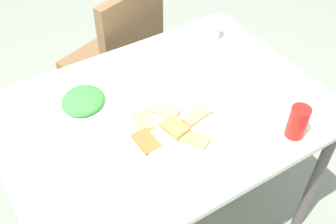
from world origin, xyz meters
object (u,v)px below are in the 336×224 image
Objects in this scene: fork at (99,159)px; spoon at (94,152)px; salad_plate_greens at (83,102)px; dining_chair at (120,56)px; pide_platter at (173,131)px; drinking_glass at (211,29)px; dining_table at (165,125)px; paper_napkin at (97,156)px; soda_can at (298,122)px.

fork is 0.04m from spoon.
dining_chair is at bearing 53.01° from salad_plate_greens.
drinking_glass is (0.46, 0.40, 0.04)m from pide_platter.
dining_table is at bearing 71.88° from pide_platter.
drinking_glass is 0.48× the size of fork.
fork is (-0.45, -0.78, 0.25)m from dining_chair.
dining_chair reaches higher than dining_table.
dining_chair reaches higher than salad_plate_greens.
salad_plate_greens is at bearing 125.22° from pide_platter.
drinking_glass is at bearing 14.20° from spoon.
spoon is at bearing 167.10° from pide_platter.
salad_plate_greens is at bearing 75.91° from paper_napkin.
fork is (-0.31, -0.09, 0.09)m from dining_table.
spoon is (0.00, 0.04, 0.00)m from fork.
spoon is (-0.06, -0.23, -0.01)m from salad_plate_greens.
soda_can reaches higher than fork.
soda_can reaches higher than paper_napkin.
spoon is at bearing -121.12° from dining_chair.
soda_can reaches higher than drinking_glass.
paper_napkin is (-0.72, -0.36, -0.05)m from drinking_glass.
spoon is (-0.31, -0.06, 0.09)m from dining_table.
soda_can is at bearing -99.64° from drinking_glass.
drinking_glass is at bearing 34.05° from dining_table.
dining_table is 0.52m from drinking_glass.
dining_table is 9.71× the size of soda_can.
salad_plate_greens is (-0.24, 0.17, 0.10)m from dining_table.
fork reaches higher than dining_table.
drinking_glass is at bearing 9.40° from salad_plate_greens.
dining_chair is 0.69m from salad_plate_greens.
soda_can is 1.31× the size of drinking_glass.
dining_table is at bearing 132.24° from soda_can.
salad_plate_greens is at bearing 63.96° from spoon.
dining_chair is at bearing 59.49° from paper_napkin.
drinking_glass is (0.11, 0.63, -0.01)m from soda_can.
salad_plate_greens reaches higher than paper_napkin.
paper_napkin is (-0.31, -0.07, 0.09)m from dining_table.
soda_can is at bearing -35.83° from spoon.
soda_can is at bearing -80.58° from dining_chair.
dining_chair is 4.84× the size of fork.
paper_napkin is 0.67× the size of fork.
pide_platter is 1.78× the size of spoon.
dining_table is 3.71× the size of pide_platter.
pide_platter is 1.65× the size of fork.
drinking_glass is (0.66, 0.11, 0.03)m from salad_plate_greens.
soda_can is (0.31, -0.34, 0.15)m from dining_table.
dining_chair is at bearing 77.35° from pide_platter.
pide_platter is 0.36m from salad_plate_greens.
pide_platter is at bearing -108.12° from dining_table.
spoon is (-0.72, -0.34, -0.04)m from drinking_glass.
fork is 1.08× the size of spoon.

